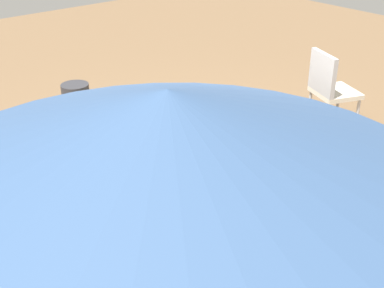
% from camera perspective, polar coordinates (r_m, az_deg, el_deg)
% --- Properties ---
extents(ground_plane, '(16.00, 16.00, 0.00)m').
position_cam_1_polar(ground_plane, '(5.80, 0.00, -2.72)').
color(ground_plane, brown).
extents(round_bed, '(2.48, 2.48, 0.51)m').
position_cam_1_polar(round_bed, '(5.67, 0.00, -0.40)').
color(round_bed, '#4C726B').
rests_on(round_bed, ground_plane).
extents(throw_pillow_0, '(0.49, 0.34, 0.17)m').
position_cam_1_polar(throw_pillow_0, '(5.52, -8.10, 2.37)').
color(throw_pillow_0, beige).
rests_on(throw_pillow_0, round_bed).
extents(throw_pillow_1, '(0.47, 0.32, 0.19)m').
position_cam_1_polar(throw_pillow_1, '(4.85, -3.40, -0.89)').
color(throw_pillow_1, white).
rests_on(throw_pillow_1, round_bed).
extents(throw_pillow_2, '(0.56, 0.30, 0.14)m').
position_cam_1_polar(throw_pillow_2, '(5.05, 6.12, -0.11)').
color(throw_pillow_2, silver).
rests_on(throw_pillow_2, round_bed).
extents(patio_chair, '(0.67, 0.66, 0.98)m').
position_cam_1_polar(patio_chair, '(6.79, 14.66, 6.18)').
color(patio_chair, '#B7B7BC').
rests_on(patio_chair, ground_plane).
extents(patio_umbrella, '(2.57, 2.57, 2.16)m').
position_cam_1_polar(patio_umbrella, '(2.09, -2.56, -0.08)').
color(patio_umbrella, '#262628').
rests_on(patio_umbrella, ground_plane).
extents(planter, '(0.63, 0.63, 0.91)m').
position_cam_1_polar(planter, '(3.58, -12.98, -14.85)').
color(planter, gray).
rests_on(planter, ground_plane).
extents(side_table, '(0.36, 0.36, 0.46)m').
position_cam_1_polar(side_table, '(7.13, -12.42, 4.60)').
color(side_table, '#333338').
rests_on(side_table, ground_plane).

